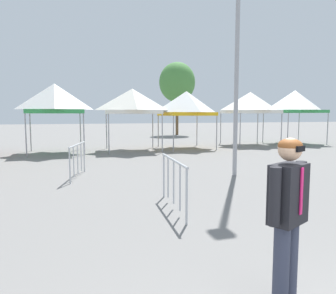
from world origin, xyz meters
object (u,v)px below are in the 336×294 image
object	(u,v)px
person_foreground	(288,212)
tree_behind_tents_right	(177,82)
canopy_tent_behind_left	(55,99)
canopy_tent_behind_right	(250,103)
canopy_tent_right_of_center	(295,102)
light_pole_opposite_side	(238,16)
canopy_tent_far_right	(186,104)
crowd_barrier_by_lift	(174,174)
crowd_barrier_mid_lot	(77,154)
canopy_tent_left_of_center	(132,101)

from	to	relation	value
person_foreground	tree_behind_tents_right	distance (m)	28.75
canopy_tent_behind_left	tree_behind_tents_right	xyz separation A→B (m)	(10.76, 12.41, 2.28)
canopy_tent_behind_left	canopy_tent_behind_right	size ratio (longest dim) A/B	1.03
canopy_tent_behind_left	canopy_tent_behind_right	distance (m)	12.10
canopy_tent_right_of_center	light_pole_opposite_side	world-z (taller)	light_pole_opposite_side
canopy_tent_far_right	person_foreground	size ratio (longest dim) A/B	1.89
canopy_tent_behind_right	canopy_tent_right_of_center	distance (m)	3.45
crowd_barrier_by_lift	canopy_tent_right_of_center	bearing A→B (deg)	44.16
canopy_tent_behind_right	person_foreground	distance (m)	18.58
canopy_tent_far_right	light_pole_opposite_side	distance (m)	8.97
canopy_tent_right_of_center	light_pole_opposite_side	xyz separation A→B (m)	(-9.58, -9.25, 2.24)
canopy_tent_behind_left	tree_behind_tents_right	distance (m)	16.58
canopy_tent_behind_right	crowd_barrier_mid_lot	world-z (taller)	canopy_tent_behind_right
canopy_tent_behind_right	tree_behind_tents_right	world-z (taller)	tree_behind_tents_right
tree_behind_tents_right	canopy_tent_right_of_center	bearing A→B (deg)	-67.27
canopy_tent_far_right	canopy_tent_right_of_center	xyz separation A→B (m)	(8.18, 0.75, 0.23)
light_pole_opposite_side	canopy_tent_left_of_center	bearing A→B (deg)	103.00
canopy_tent_left_of_center	person_foreground	size ratio (longest dim) A/B	1.92
light_pole_opposite_side	crowd_barrier_mid_lot	world-z (taller)	light_pole_opposite_side
canopy_tent_far_right	canopy_tent_right_of_center	distance (m)	8.21
canopy_tent_right_of_center	tree_behind_tents_right	xyz separation A→B (m)	(-4.74, 11.31, 2.22)
canopy_tent_behind_right	canopy_tent_far_right	bearing A→B (deg)	-170.85
light_pole_opposite_side	tree_behind_tents_right	xyz separation A→B (m)	(4.84, 20.56, -0.01)
canopy_tent_behind_right	light_pole_opposite_side	world-z (taller)	light_pole_opposite_side
crowd_barrier_by_lift	canopy_tent_behind_left	bearing A→B (deg)	104.06
canopy_tent_left_of_center	canopy_tent_right_of_center	xyz separation A→B (m)	(11.46, 1.08, 0.15)
crowd_barrier_by_lift	tree_behind_tents_right	bearing A→B (deg)	71.41
canopy_tent_left_of_center	light_pole_opposite_side	world-z (taller)	light_pole_opposite_side
canopy_tent_right_of_center	tree_behind_tents_right	world-z (taller)	tree_behind_tents_right
tree_behind_tents_right	light_pole_opposite_side	bearing A→B (deg)	-103.24
canopy_tent_left_of_center	crowd_barrier_by_lift	size ratio (longest dim) A/B	1.63
tree_behind_tents_right	crowd_barrier_by_lift	distance (m)	25.31
person_foreground	crowd_barrier_mid_lot	size ratio (longest dim) A/B	0.87
canopy_tent_behind_left	canopy_tent_far_right	xyz separation A→B (m)	(7.33, 0.35, -0.17)
canopy_tent_left_of_center	crowd_barrier_mid_lot	xyz separation A→B (m)	(-3.10, -7.05, -1.97)
tree_behind_tents_right	crowd_barrier_mid_lot	distance (m)	22.22
canopy_tent_behind_right	light_pole_opposite_side	distance (m)	11.36
crowd_barrier_by_lift	crowd_barrier_mid_lot	bearing A→B (deg)	114.10
canopy_tent_right_of_center	person_foreground	xyz separation A→B (m)	(-12.68, -16.02, -1.85)
canopy_tent_behind_left	person_foreground	xyz separation A→B (m)	(2.82, -14.92, -1.78)
canopy_tent_left_of_center	tree_behind_tents_right	distance (m)	14.30
canopy_tent_left_of_center	canopy_tent_far_right	size ratio (longest dim) A/B	1.01
canopy_tent_behind_left	canopy_tent_right_of_center	size ratio (longest dim) A/B	0.98
canopy_tent_behind_right	crowd_barrier_by_lift	bearing A→B (deg)	-126.83
canopy_tent_far_right	crowd_barrier_by_lift	distance (m)	12.57
canopy_tent_right_of_center	canopy_tent_behind_left	bearing A→B (deg)	-175.95
canopy_tent_right_of_center	canopy_tent_behind_right	bearing A→B (deg)	179.75
canopy_tent_right_of_center	tree_behind_tents_right	distance (m)	12.46
canopy_tent_far_right	canopy_tent_behind_right	size ratio (longest dim) A/B	0.97
canopy_tent_left_of_center	canopy_tent_behind_right	world-z (taller)	canopy_tent_behind_right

